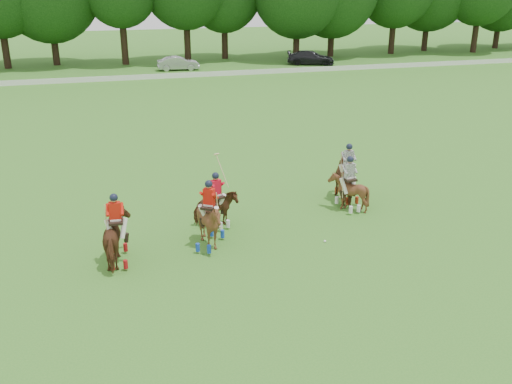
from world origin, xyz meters
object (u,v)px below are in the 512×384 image
object	(u,v)px
polo_ball	(325,241)
polo_red_b	(216,208)
car_right	(311,58)
polo_red_a	(117,238)
polo_stripe_a	(347,180)
polo_red_c	(210,223)
polo_stripe_b	(348,191)
car_mid	(178,63)

from	to	relation	value
polo_ball	polo_red_b	bearing A→B (deg)	144.03
car_right	polo_red_a	distance (m)	45.37
polo_stripe_a	polo_red_c	bearing A→B (deg)	-156.75
car_right	polo_red_c	size ratio (longest dim) A/B	2.04
polo_red_a	polo_stripe_b	xyz separation A→B (m)	(8.99, 2.10, -0.08)
car_mid	polo_red_b	world-z (taller)	polo_red_b
polo_stripe_a	car_right	bearing A→B (deg)	71.10
polo_red_a	polo_stripe_b	bearing A→B (deg)	13.14
car_mid	polo_ball	world-z (taller)	car_mid
polo_red_c	polo_stripe_b	size ratio (longest dim) A/B	1.09
polo_red_c	polo_stripe_a	xyz separation A→B (m)	(6.29, 2.70, 0.01)
car_mid	polo_red_b	bearing A→B (deg)	176.36
polo_red_a	polo_ball	distance (m)	7.03
polo_ball	polo_red_a	bearing A→B (deg)	176.14
polo_red_a	polo_red_b	distance (m)	4.13
car_mid	polo_ball	xyz separation A→B (m)	(-1.04, -40.19, -0.62)
polo_red_a	polo_ball	bearing A→B (deg)	-3.86
car_mid	car_right	xyz separation A→B (m)	(13.92, 0.00, 0.04)
car_right	polo_ball	size ratio (longest dim) A/B	54.45
polo_red_a	polo_red_b	world-z (taller)	polo_red_b
polo_red_b	polo_ball	world-z (taller)	polo_red_b
car_right	polo_ball	distance (m)	42.89
car_right	car_mid	bearing A→B (deg)	110.19
polo_red_b	polo_stripe_b	xyz separation A→B (m)	(5.34, 0.16, 0.05)
polo_red_a	polo_red_c	distance (m)	3.09
polo_red_a	polo_stripe_a	world-z (taller)	polo_stripe_a
polo_red_c	polo_ball	bearing A→B (deg)	-11.62
car_right	polo_ball	world-z (taller)	car_right
polo_red_a	polo_stripe_b	distance (m)	9.23
car_right	polo_stripe_a	distance (m)	38.77
polo_stripe_a	polo_ball	size ratio (longest dim) A/B	26.87
polo_red_b	polo_ball	distance (m)	4.16
polo_stripe_a	polo_ball	xyz separation A→B (m)	(-2.40, -3.51, -0.84)
car_mid	polo_red_b	xyz separation A→B (m)	(-4.37, -37.77, 0.06)
car_mid	car_right	bearing A→B (deg)	-87.04
car_mid	polo_red_c	size ratio (longest dim) A/B	1.69
polo_stripe_b	polo_ball	bearing A→B (deg)	-128.18
car_mid	polo_stripe_a	world-z (taller)	polo_stripe_a
polo_stripe_b	polo_red_b	bearing A→B (deg)	-178.34
polo_red_a	polo_red_b	size ratio (longest dim) A/B	0.90
polo_stripe_b	polo_ball	distance (m)	3.35
polo_ball	polo_stripe_a	bearing A→B (deg)	55.61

